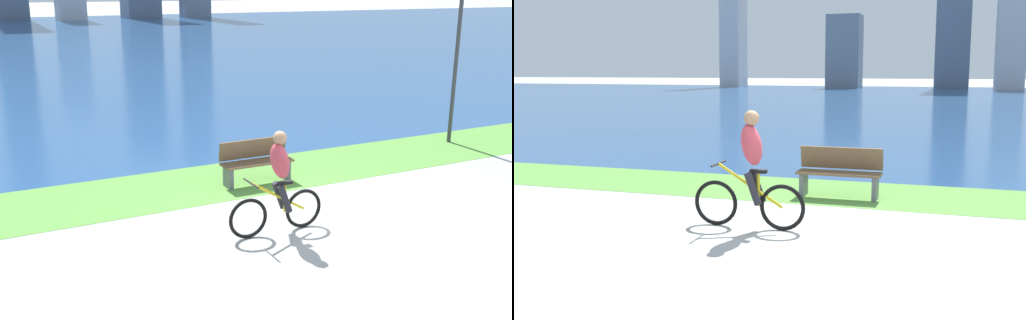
# 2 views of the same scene
# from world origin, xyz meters

# --- Properties ---
(ground_plane) EXTENTS (300.00, 300.00, 0.00)m
(ground_plane) POSITION_xyz_m (0.00, 0.00, 0.00)
(ground_plane) COLOR #9E9E99
(grass_strip_bayside) EXTENTS (120.00, 2.38, 0.01)m
(grass_strip_bayside) POSITION_xyz_m (0.00, 2.81, 0.00)
(grass_strip_bayside) COLOR #59933D
(grass_strip_bayside) RESTS_ON ground
(bay_water_surface) EXTENTS (300.00, 72.12, 0.00)m
(bay_water_surface) POSITION_xyz_m (0.00, 40.06, 0.00)
(bay_water_surface) COLOR navy
(bay_water_surface) RESTS_ON ground
(cyclist_lead) EXTENTS (1.69, 0.52, 1.71)m
(cyclist_lead) POSITION_xyz_m (-0.91, -0.07, 0.84)
(cyclist_lead) COLOR black
(cyclist_lead) RESTS_ON ground
(bench_near_path) EXTENTS (1.50, 0.47, 0.90)m
(bench_near_path) POSITION_xyz_m (-0.09, 2.40, 0.45)
(bench_near_path) COLOR brown
(bench_near_path) RESTS_ON ground
(lamppost_tall) EXTENTS (0.28, 0.28, 4.18)m
(lamppost_tall) POSITION_xyz_m (5.89, 3.15, 2.71)
(lamppost_tall) COLOR #38383D
(lamppost_tall) RESTS_ON ground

